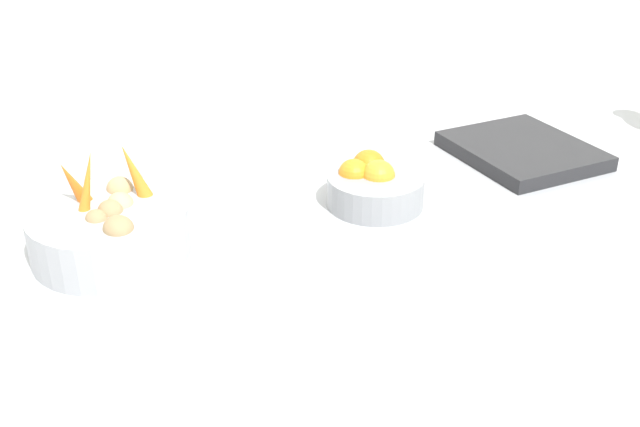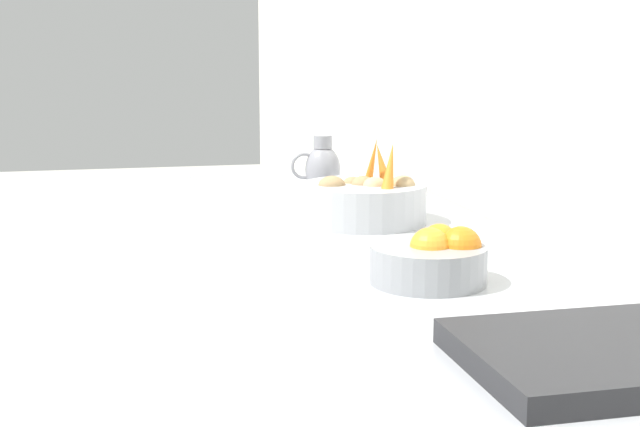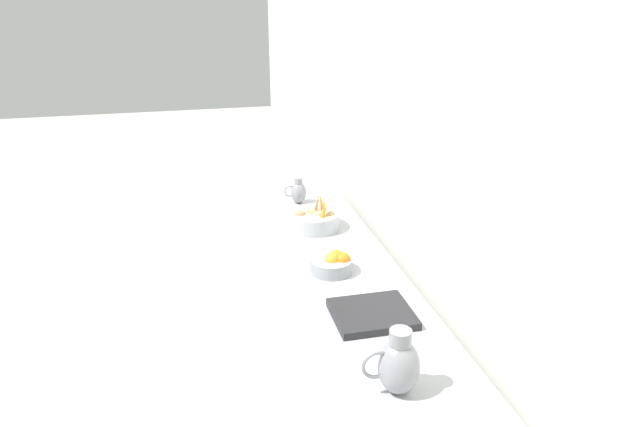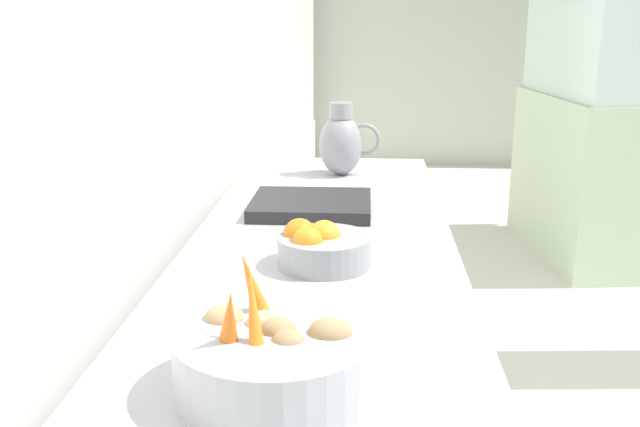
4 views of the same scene
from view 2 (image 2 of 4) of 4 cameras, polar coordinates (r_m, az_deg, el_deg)
name	(u,v)px [view 2 (image 2 of 4)]	position (r m, az deg, el deg)	size (l,w,h in m)	color
vegetable_colander	(365,201)	(2.14, 2.93, 0.80)	(0.30, 0.30, 0.21)	#ADAFB5
orange_bowl	(432,259)	(1.60, 7.32, -2.96)	(0.21, 0.21, 0.10)	gray
metal_pitcher_short	(322,168)	(2.55, 0.14, 2.98)	(0.15, 0.10, 0.17)	gray
counter_sink_basin	(594,356)	(1.23, 17.39, -8.83)	(0.34, 0.30, 0.04)	#232326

